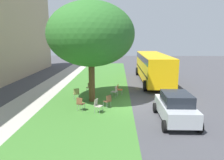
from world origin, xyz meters
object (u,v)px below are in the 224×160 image
object	(u,v)px
chair_0	(108,100)
chair_1	(90,87)
chair_5	(80,103)
chair_2	(119,89)
street_tree	(91,34)
chair_6	(115,91)
chair_3	(76,93)
school_bus	(153,65)
parked_car	(176,107)
chair_4	(97,105)

from	to	relation	value
chair_0	chair_1	xyz separation A→B (m)	(3.90, 1.73, 0.00)
chair_5	chair_0	bearing A→B (deg)	-70.30
chair_2	chair_5	world-z (taller)	same
street_tree	chair_5	xyz separation A→B (m)	(-2.11, 0.49, -4.28)
chair_0	chair_6	distance (m)	2.60
chair_3	chair_0	bearing A→B (deg)	-126.55
chair_5	school_bus	xyz separation A→B (m)	(9.18, -6.00, 1.24)
street_tree	parked_car	size ratio (longest dim) A/B	1.91
chair_3	chair_5	size ratio (longest dim) A/B	1.00
street_tree	chair_2	world-z (taller)	street_tree
street_tree	chair_5	size ratio (longest dim) A/B	8.01
street_tree	chair_4	xyz separation A→B (m)	(-2.46, -0.63, -4.28)
chair_6	school_bus	world-z (taller)	school_bus
chair_1	chair_4	size ratio (longest dim) A/B	1.00
parked_car	chair_3	bearing A→B (deg)	57.37
chair_2	chair_6	world-z (taller)	same
chair_2	school_bus	world-z (taller)	school_bus
chair_0	chair_1	distance (m)	4.27
chair_6	school_bus	size ratio (longest dim) A/B	0.08
school_bus	street_tree	bearing A→B (deg)	142.05
chair_6	parked_car	distance (m)	5.88
street_tree	chair_0	world-z (taller)	street_tree
chair_1	chair_2	bearing A→B (deg)	-104.71
chair_0	parked_car	distance (m)	4.44
chair_6	chair_3	bearing A→B (deg)	104.78
chair_2	street_tree	bearing A→B (deg)	131.57
chair_5	school_bus	world-z (taller)	school_bus
chair_0	school_bus	distance (m)	9.65
chair_5	chair_2	bearing A→B (deg)	-32.54
chair_0	chair_2	bearing A→B (deg)	-12.94
chair_6	school_bus	distance (m)	7.23
parked_car	chair_2	bearing A→B (deg)	29.52
street_tree	chair_1	size ratio (longest dim) A/B	8.01
chair_1	chair_3	size ratio (longest dim) A/B	1.00
chair_5	school_bus	size ratio (longest dim) A/B	0.08
chair_0	chair_5	world-z (taller)	same
parked_car	chair_0	bearing A→B (deg)	60.06
chair_0	school_bus	size ratio (longest dim) A/B	0.08
chair_1	school_bus	world-z (taller)	school_bus
chair_1	chair_3	bearing A→B (deg)	161.18
chair_3	chair_5	xyz separation A→B (m)	(-2.43, -0.72, 0.00)
street_tree	chair_4	distance (m)	4.98
chair_4	parked_car	size ratio (longest dim) A/B	0.24
street_tree	chair_0	distance (m)	4.70
street_tree	chair_3	bearing A→B (deg)	75.53
chair_5	chair_6	xyz separation A→B (m)	(3.18, -2.15, 0.00)
chair_5	chair_6	size ratio (longest dim) A/B	1.00
chair_3	school_bus	size ratio (longest dim) A/B	0.08
chair_0	parked_car	xyz separation A→B (m)	(-2.21, -3.84, 0.32)
chair_5	parked_car	xyz separation A→B (m)	(-1.60, -5.56, 0.32)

